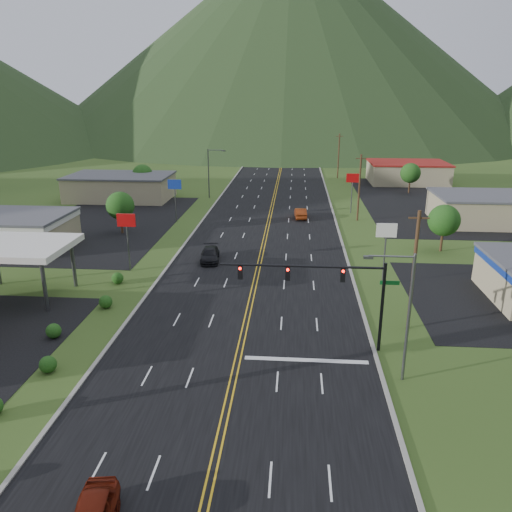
# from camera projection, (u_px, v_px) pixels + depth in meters

# --- Properties ---
(ground) EXTENTS (500.00, 500.00, 0.00)m
(ground) POSITION_uv_depth(u_px,v_px,m) (212.00, 476.00, 25.41)
(ground) COLOR #273D15
(ground) RESTS_ON ground
(road) EXTENTS (20.00, 460.00, 0.04)m
(road) POSITION_uv_depth(u_px,v_px,m) (212.00, 476.00, 25.41)
(road) COLOR black
(road) RESTS_ON ground
(curb_west) EXTENTS (0.30, 460.00, 0.14)m
(curb_west) POSITION_uv_depth(u_px,v_px,m) (20.00, 465.00, 26.18)
(curb_west) COLOR gray
(curb_west) RESTS_ON ground
(curb_east) EXTENTS (0.30, 460.00, 0.14)m
(curb_east) POSITION_uv_depth(u_px,v_px,m) (415.00, 488.00, 24.65)
(curb_east) COLOR gray
(curb_east) RESTS_ON ground
(traffic_signal) EXTENTS (13.10, 0.43, 7.00)m
(traffic_signal) POSITION_uv_depth(u_px,v_px,m) (328.00, 283.00, 36.52)
(traffic_signal) COLOR black
(traffic_signal) RESTS_ON ground
(streetlight_east) EXTENTS (3.28, 0.25, 9.00)m
(streetlight_east) POSITION_uv_depth(u_px,v_px,m) (404.00, 310.00, 32.43)
(streetlight_east) COLOR #59595E
(streetlight_east) RESTS_ON ground
(streetlight_west) EXTENTS (3.28, 0.25, 9.00)m
(streetlight_west) POSITION_uv_depth(u_px,v_px,m) (210.00, 170.00, 91.00)
(streetlight_west) COLOR #59595E
(streetlight_west) RESTS_ON ground
(gas_canopy) EXTENTS (10.00, 8.00, 5.30)m
(gas_canopy) POSITION_uv_depth(u_px,v_px,m) (15.00, 248.00, 46.39)
(gas_canopy) COLOR white
(gas_canopy) RESTS_ON ground
(building_west_mid) EXTENTS (14.40, 10.40, 4.10)m
(building_west_mid) POSITION_uv_depth(u_px,v_px,m) (10.00, 229.00, 63.11)
(building_west_mid) COLOR tan
(building_west_mid) RESTS_ON ground
(building_west_far) EXTENTS (18.40, 11.40, 4.50)m
(building_west_far) POSITION_uv_depth(u_px,v_px,m) (121.00, 187.00, 91.24)
(building_west_far) COLOR tan
(building_west_far) RESTS_ON ground
(building_east_mid) EXTENTS (14.40, 11.40, 4.30)m
(building_east_mid) POSITION_uv_depth(u_px,v_px,m) (483.00, 209.00, 74.44)
(building_east_mid) COLOR tan
(building_east_mid) RESTS_ON ground
(building_east_far) EXTENTS (16.40, 12.40, 4.50)m
(building_east_far) POSITION_uv_depth(u_px,v_px,m) (407.00, 172.00, 107.87)
(building_east_far) COLOR tan
(building_east_far) RESTS_ON ground
(pole_sign_west_a) EXTENTS (2.00, 0.18, 6.40)m
(pole_sign_west_a) POSITION_uv_depth(u_px,v_px,m) (127.00, 226.00, 53.31)
(pole_sign_west_a) COLOR #59595E
(pole_sign_west_a) RESTS_ON ground
(pole_sign_west_b) EXTENTS (2.00, 0.18, 6.40)m
(pole_sign_west_b) POSITION_uv_depth(u_px,v_px,m) (175.00, 189.00, 74.16)
(pole_sign_west_b) COLOR #59595E
(pole_sign_west_b) RESTS_ON ground
(pole_sign_east_a) EXTENTS (2.00, 0.18, 6.40)m
(pole_sign_east_a) POSITION_uv_depth(u_px,v_px,m) (386.00, 237.00, 49.39)
(pole_sign_east_a) COLOR #59595E
(pole_sign_east_a) RESTS_ON ground
(pole_sign_east_b) EXTENTS (2.00, 0.18, 6.40)m
(pole_sign_east_b) POSITION_uv_depth(u_px,v_px,m) (352.00, 182.00, 79.70)
(pole_sign_east_b) COLOR #59595E
(pole_sign_east_b) RESTS_ON ground
(tree_west_a) EXTENTS (3.84, 3.84, 5.82)m
(tree_west_a) POSITION_uv_depth(u_px,v_px,m) (120.00, 206.00, 68.34)
(tree_west_a) COLOR #382314
(tree_west_a) RESTS_ON ground
(tree_west_b) EXTENTS (3.84, 3.84, 5.82)m
(tree_west_b) POSITION_uv_depth(u_px,v_px,m) (143.00, 175.00, 94.29)
(tree_west_b) COLOR #382314
(tree_west_b) RESTS_ON ground
(tree_east_a) EXTENTS (3.84, 3.84, 5.82)m
(tree_east_a) POSITION_uv_depth(u_px,v_px,m) (444.00, 220.00, 60.44)
(tree_east_a) COLOR #382314
(tree_east_a) RESTS_ON ground
(tree_east_b) EXTENTS (3.84, 3.84, 5.82)m
(tree_east_b) POSITION_uv_depth(u_px,v_px,m) (410.00, 173.00, 96.14)
(tree_east_b) COLOR #382314
(tree_east_b) RESTS_ON ground
(utility_pole_a) EXTENTS (1.60, 0.28, 10.00)m
(utility_pole_a) POSITION_uv_depth(u_px,v_px,m) (414.00, 270.00, 39.85)
(utility_pole_a) COLOR #382314
(utility_pole_a) RESTS_ON ground
(utility_pole_b) EXTENTS (1.60, 0.28, 10.00)m
(utility_pole_b) POSITION_uv_depth(u_px,v_px,m) (359.00, 187.00, 74.91)
(utility_pole_b) COLOR #382314
(utility_pole_b) RESTS_ON ground
(utility_pole_c) EXTENTS (1.60, 0.28, 10.00)m
(utility_pole_c) POSITION_uv_depth(u_px,v_px,m) (339.00, 156.00, 112.80)
(utility_pole_c) COLOR #382314
(utility_pole_c) RESTS_ON ground
(utility_pole_d) EXTENTS (1.60, 0.28, 10.00)m
(utility_pole_d) POSITION_uv_depth(u_px,v_px,m) (328.00, 140.00, 150.70)
(utility_pole_d) COLOR #382314
(utility_pole_d) RESTS_ON ground
(mountain_n) EXTENTS (220.00, 220.00, 85.00)m
(mountain_n) POSITION_uv_depth(u_px,v_px,m) (290.00, 36.00, 220.61)
(mountain_n) COLOR #1B3116
(mountain_n) RESTS_ON ground
(car_dark_mid) EXTENTS (2.59, 5.23, 1.46)m
(car_dark_mid) POSITION_uv_depth(u_px,v_px,m) (210.00, 255.00, 57.77)
(car_dark_mid) COLOR black
(car_dark_mid) RESTS_ON ground
(car_red_far) EXTENTS (1.99, 4.90, 1.58)m
(car_red_far) POSITION_uv_depth(u_px,v_px,m) (301.00, 213.00, 77.54)
(car_red_far) COLOR maroon
(car_red_far) RESTS_ON ground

